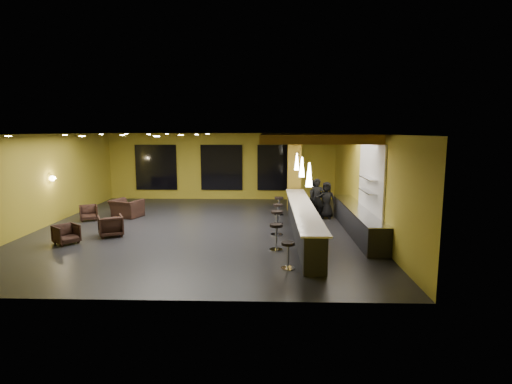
{
  "coord_description": "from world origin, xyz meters",
  "views": [
    {
      "loc": [
        2.45,
        -14.56,
        3.6
      ],
      "look_at": [
        2.0,
        0.5,
        1.3
      ],
      "focal_mm": 28.0,
      "sensor_mm": 36.0,
      "label": 1
    }
  ],
  "objects_px": {
    "armchair_d": "(127,208)",
    "bar_stool_0": "(288,252)",
    "armchair_b": "(111,226)",
    "bar_stool_1": "(276,233)",
    "prep_counter": "(357,221)",
    "column": "(294,172)",
    "bar_stool_3": "(278,211)",
    "staff_a": "(317,199)",
    "bar_stool_2": "(277,220)",
    "bar_counter": "(302,221)",
    "pendant_2": "(297,162)",
    "pendant_0": "(309,175)",
    "staff_b": "(316,199)",
    "bar_stool_4": "(279,204)",
    "armchair_a": "(66,234)",
    "armchair_c": "(89,213)",
    "staff_c": "(326,200)",
    "pendant_1": "(302,167)"
  },
  "relations": [
    {
      "from": "armchair_d",
      "to": "bar_stool_0",
      "type": "height_order",
      "value": "armchair_d"
    },
    {
      "from": "prep_counter",
      "to": "pendant_2",
      "type": "relative_size",
      "value": 8.57
    },
    {
      "from": "pendant_1",
      "to": "bar_counter",
      "type": "bearing_deg",
      "value": -90.0
    },
    {
      "from": "pendant_2",
      "to": "bar_stool_2",
      "type": "distance_m",
      "value": 3.58
    },
    {
      "from": "bar_counter",
      "to": "prep_counter",
      "type": "distance_m",
      "value": 2.06
    },
    {
      "from": "bar_counter",
      "to": "armchair_a",
      "type": "height_order",
      "value": "bar_counter"
    },
    {
      "from": "bar_stool_3",
      "to": "armchair_a",
      "type": "bearing_deg",
      "value": -156.76
    },
    {
      "from": "staff_b",
      "to": "bar_stool_0",
      "type": "relative_size",
      "value": 2.19
    },
    {
      "from": "pendant_2",
      "to": "armchair_a",
      "type": "xyz_separation_m",
      "value": [
        -7.7,
        -4.24,
        -2.03
      ]
    },
    {
      "from": "column",
      "to": "staff_a",
      "type": "bearing_deg",
      "value": -65.95
    },
    {
      "from": "bar_stool_1",
      "to": "prep_counter",
      "type": "bearing_deg",
      "value": 37.61
    },
    {
      "from": "staff_b",
      "to": "bar_stool_1",
      "type": "xyz_separation_m",
      "value": [
        -1.77,
        -4.72,
        -0.27
      ]
    },
    {
      "from": "column",
      "to": "bar_stool_3",
      "type": "distance_m",
      "value": 3.24
    },
    {
      "from": "staff_b",
      "to": "staff_a",
      "type": "bearing_deg",
      "value": -104.06
    },
    {
      "from": "armchair_b",
      "to": "bar_stool_2",
      "type": "distance_m",
      "value": 5.76
    },
    {
      "from": "pendant_0",
      "to": "pendant_2",
      "type": "height_order",
      "value": "same"
    },
    {
      "from": "armchair_b",
      "to": "bar_stool_4",
      "type": "relative_size",
      "value": 1.0
    },
    {
      "from": "bar_stool_0",
      "to": "bar_stool_4",
      "type": "xyz_separation_m",
      "value": [
        -0.05,
        6.77,
        0.05
      ]
    },
    {
      "from": "staff_c",
      "to": "armchair_a",
      "type": "relative_size",
      "value": 2.21
    },
    {
      "from": "pendant_0",
      "to": "armchair_d",
      "type": "relative_size",
      "value": 0.61
    },
    {
      "from": "column",
      "to": "bar_stool_0",
      "type": "bearing_deg",
      "value": -94.72
    },
    {
      "from": "staff_a",
      "to": "bar_stool_2",
      "type": "distance_m",
      "value": 3.21
    },
    {
      "from": "staff_a",
      "to": "armchair_d",
      "type": "relative_size",
      "value": 1.45
    },
    {
      "from": "pendant_2",
      "to": "bar_stool_0",
      "type": "distance_m",
      "value": 6.73
    },
    {
      "from": "staff_c",
      "to": "bar_stool_3",
      "type": "bearing_deg",
      "value": -141.11
    },
    {
      "from": "bar_counter",
      "to": "column",
      "type": "xyz_separation_m",
      "value": [
        0.0,
        4.6,
        1.25
      ]
    },
    {
      "from": "bar_stool_1",
      "to": "staff_a",
      "type": "bearing_deg",
      "value": 68.44
    },
    {
      "from": "pendant_1",
      "to": "bar_stool_3",
      "type": "relative_size",
      "value": 0.88
    },
    {
      "from": "bar_stool_2",
      "to": "bar_stool_4",
      "type": "relative_size",
      "value": 1.08
    },
    {
      "from": "staff_c",
      "to": "armchair_d",
      "type": "distance_m",
      "value": 8.39
    },
    {
      "from": "column",
      "to": "armchair_d",
      "type": "distance_m",
      "value": 7.5
    },
    {
      "from": "bar_stool_3",
      "to": "armchair_b",
      "type": "bearing_deg",
      "value": -161.27
    },
    {
      "from": "staff_b",
      "to": "staff_c",
      "type": "relative_size",
      "value": 1.04
    },
    {
      "from": "armchair_b",
      "to": "bar_stool_0",
      "type": "distance_m",
      "value": 6.76
    },
    {
      "from": "column",
      "to": "bar_stool_0",
      "type": "xyz_separation_m",
      "value": [
        -0.66,
        -8.03,
        -1.29
      ]
    },
    {
      "from": "column",
      "to": "bar_stool_1",
      "type": "distance_m",
      "value": 6.55
    },
    {
      "from": "armchair_b",
      "to": "armchair_c",
      "type": "relative_size",
      "value": 1.16
    },
    {
      "from": "pendant_1",
      "to": "armchair_a",
      "type": "distance_m",
      "value": 8.15
    },
    {
      "from": "pendant_0",
      "to": "staff_b",
      "type": "relative_size",
      "value": 0.44
    },
    {
      "from": "pendant_0",
      "to": "armchair_a",
      "type": "xyz_separation_m",
      "value": [
        -7.7,
        0.76,
        -2.03
      ]
    },
    {
      "from": "armchair_c",
      "to": "bar_stool_1",
      "type": "height_order",
      "value": "bar_stool_1"
    },
    {
      "from": "prep_counter",
      "to": "column",
      "type": "relative_size",
      "value": 1.71
    },
    {
      "from": "bar_stool_2",
      "to": "pendant_1",
      "type": "bearing_deg",
      "value": 28.07
    },
    {
      "from": "armchair_a",
      "to": "armchair_d",
      "type": "distance_m",
      "value": 4.1
    },
    {
      "from": "staff_c",
      "to": "bar_stool_3",
      "type": "relative_size",
      "value": 1.93
    },
    {
      "from": "bar_counter",
      "to": "bar_stool_4",
      "type": "bearing_deg",
      "value": 102.08
    },
    {
      "from": "pendant_1",
      "to": "staff_a",
      "type": "relative_size",
      "value": 0.42
    },
    {
      "from": "bar_stool_3",
      "to": "armchair_c",
      "type": "bearing_deg",
      "value": 176.8
    },
    {
      "from": "bar_counter",
      "to": "bar_stool_3",
      "type": "height_order",
      "value": "bar_counter"
    },
    {
      "from": "bar_stool_2",
      "to": "bar_stool_3",
      "type": "relative_size",
      "value": 1.09
    }
  ]
}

